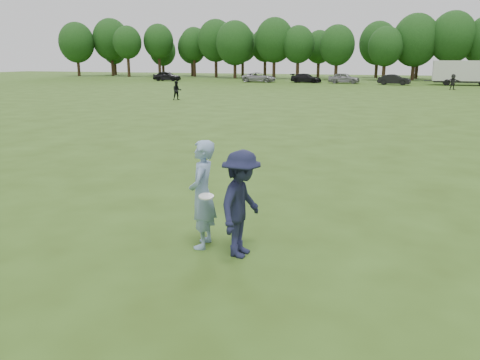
{
  "coord_description": "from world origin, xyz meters",
  "views": [
    {
      "loc": [
        2.49,
        -8.12,
        3.44
      ],
      "look_at": [
        -0.52,
        0.35,
        1.1
      ],
      "focal_mm": 35.0,
      "sensor_mm": 36.0,
      "label": 1
    }
  ],
  "objects": [
    {
      "name": "car_f",
      "position": [
        0.5,
        59.39,
        0.69
      ],
      "size": [
        4.36,
        2.03,
        1.38
      ],
      "primitive_type": "imported",
      "rotation": [
        0.0,
        0.0,
        1.43
      ],
      "color": "black",
      "rests_on": "ground"
    },
    {
      "name": "thrower",
      "position": [
        -0.93,
        -0.57,
        1.01
      ],
      "size": [
        0.6,
        0.81,
        2.03
      ],
      "primitive_type": "imported",
      "rotation": [
        0.0,
        0.0,
        -1.4
      ],
      "color": "#7F9CC5",
      "rests_on": "ground"
    },
    {
      "name": "ground",
      "position": [
        0.0,
        0.0,
        0.0
      ],
      "size": [
        200.0,
        200.0,
        0.0
      ],
      "primitive_type": "plane",
      "color": "#314914",
      "rests_on": "ground"
    },
    {
      "name": "player_far_d",
      "position": [
        7.14,
        51.17,
        0.88
      ],
      "size": [
        1.71,
        1.15,
        1.77
      ],
      "primitive_type": "imported",
      "rotation": [
        0.0,
        0.0,
        0.42
      ],
      "color": "#242424",
      "rests_on": "ground"
    },
    {
      "name": "car_a",
      "position": [
        -33.98,
        59.65,
        0.76
      ],
      "size": [
        4.45,
        1.82,
        1.51
      ],
      "primitive_type": "imported",
      "rotation": [
        0.0,
        0.0,
        1.58
      ],
      "color": "black",
      "rests_on": "ground"
    },
    {
      "name": "car_d",
      "position": [
        -11.91,
        61.32,
        0.66
      ],
      "size": [
        4.69,
        2.3,
        1.31
      ],
      "primitive_type": "imported",
      "rotation": [
        0.0,
        0.0,
        1.47
      ],
      "color": "black",
      "rests_on": "ground"
    },
    {
      "name": "defender",
      "position": [
        -0.11,
        -0.72,
        0.96
      ],
      "size": [
        0.81,
        1.3,
        1.92
      ],
      "primitive_type": "imported",
      "rotation": [
        0.0,
        0.0,
        1.49
      ],
      "color": "#191C37",
      "rests_on": "ground"
    },
    {
      "name": "car_c",
      "position": [
        -18.87,
        60.42,
        0.71
      ],
      "size": [
        5.17,
        2.53,
        1.41
      ],
      "primitive_type": "imported",
      "rotation": [
        0.0,
        0.0,
        1.61
      ],
      "color": "#99989C",
      "rests_on": "ground"
    },
    {
      "name": "disc_in_play",
      "position": [
        -0.72,
        -0.88,
        1.09
      ],
      "size": [
        0.28,
        0.28,
        0.08
      ],
      "color": "white",
      "rests_on": "ground"
    },
    {
      "name": "treeline",
      "position": [
        2.81,
        76.9,
        6.26
      ],
      "size": [
        130.35,
        18.39,
        11.74
      ],
      "color": "#332114",
      "rests_on": "ground"
    },
    {
      "name": "player_far_a",
      "position": [
        -16.22,
        28.34,
        0.79
      ],
      "size": [
        0.98,
        0.94,
        1.59
      ],
      "primitive_type": "imported",
      "rotation": [
        0.0,
        0.0,
        0.62
      ],
      "color": "black",
      "rests_on": "ground"
    },
    {
      "name": "cargo_trailer",
      "position": [
        9.3,
        61.23,
        1.78
      ],
      "size": [
        9.0,
        2.75,
        3.2
      ],
      "color": "silver",
      "rests_on": "ground"
    },
    {
      "name": "car_e",
      "position": [
        -6.37,
        61.03,
        0.75
      ],
      "size": [
        4.49,
        2.02,
        1.5
      ],
      "primitive_type": "imported",
      "rotation": [
        0.0,
        0.0,
        1.51
      ],
      "color": "gray",
      "rests_on": "ground"
    }
  ]
}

